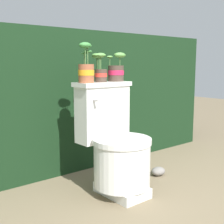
% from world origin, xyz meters
% --- Properties ---
extents(ground_plane, '(12.00, 12.00, 0.00)m').
position_xyz_m(ground_plane, '(0.00, 0.00, 0.00)').
color(ground_plane, '#75664C').
extents(hedge_backdrop, '(3.40, 0.67, 1.17)m').
position_xyz_m(hedge_backdrop, '(0.00, 0.91, 0.59)').
color(hedge_backdrop, black).
rests_on(hedge_backdrop, ground).
extents(toilet, '(0.41, 0.50, 0.77)m').
position_xyz_m(toilet, '(0.07, 0.05, 0.32)').
color(toilet, white).
rests_on(toilet, ground).
extents(potted_plant_left, '(0.12, 0.11, 0.27)m').
position_xyz_m(potted_plant_left, '(-0.08, 0.19, 0.86)').
color(potted_plant_left, '#9E5638').
rests_on(potted_plant_left, toilet).
extents(potted_plant_midleft, '(0.11, 0.11, 0.20)m').
position_xyz_m(potted_plant_midleft, '(0.06, 0.21, 0.86)').
color(potted_plant_midleft, '#47382D').
rests_on(potted_plant_midleft, toilet).
extents(potted_plant_middle, '(0.12, 0.13, 0.21)m').
position_xyz_m(potted_plant_middle, '(0.21, 0.21, 0.85)').
color(potted_plant_middle, '#47382D').
rests_on(potted_plant_middle, toilet).
extents(garden_stone, '(0.12, 0.10, 0.07)m').
position_xyz_m(garden_stone, '(0.55, 0.08, 0.03)').
color(garden_stone, gray).
rests_on(garden_stone, ground).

